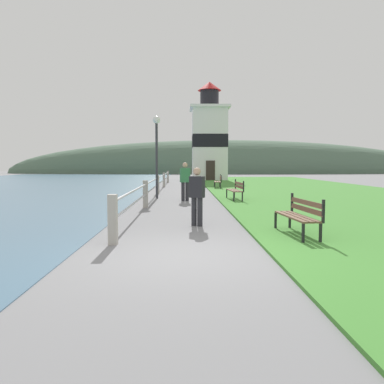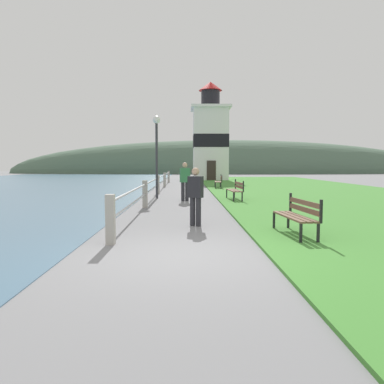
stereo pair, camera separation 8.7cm
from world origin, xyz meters
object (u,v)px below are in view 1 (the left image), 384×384
Objects in this scene: lighthouse at (209,138)px; lamp_post at (157,142)px; park_bench_near at (300,214)px; person_strolling at (197,194)px; person_by_railing at (185,180)px; park_bench_midway at (236,189)px; park_bench_far at (219,181)px.

lighthouse is 20.99m from lamp_post.
lighthouse reaches higher than park_bench_near.
person_strolling is 6.79m from person_by_railing.
person_by_railing reaches higher than person_strolling.
lighthouse is at bearing 22.25° from person_strolling.
person_strolling is 0.90× the size of person_by_railing.
lamp_post is (-3.68, 1.24, 2.20)m from park_bench_midway.
park_bench_far is at bearing -93.64° from park_bench_near.
lamp_post reaches higher than park_bench_midway.
park_bench_midway is (-0.28, 8.47, 0.00)m from park_bench_near.
park_bench_near is 10.72m from lamp_post.
park_bench_near is 0.96× the size of park_bench_midway.
park_bench_far is 0.51× the size of lamp_post.
park_bench_near is 0.92× the size of park_bench_far.
person_by_railing is 2.63m from lamp_post.
park_bench_far is 13.85m from lighthouse.
park_bench_near and park_bench_far have the same top height.
lamp_post is at bearing 38.30° from person_strolling.
park_bench_near is at bearing 94.55° from park_bench_far.
lighthouse is 29.00m from person_strolling.
park_bench_far is (-0.01, 8.47, 0.00)m from park_bench_midway.
person_strolling reaches higher than park_bench_far.
park_bench_midway is 1.21× the size of person_strolling.
person_by_railing is (-2.56, -21.92, -3.35)m from lighthouse.
park_bench_midway is at bearing -90.63° from lighthouse.
park_bench_far is 1.28× the size of person_strolling.
person_strolling is at bearing 70.57° from park_bench_midway.
park_bench_midway is 8.47m from park_bench_far.
person_strolling is at bearing -94.50° from lighthouse.
park_bench_midway is at bearing 93.63° from park_bench_far.
lighthouse is (0.24, 21.81, 3.75)m from park_bench_midway.
park_bench_midway is at bearing 10.45° from person_strolling.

